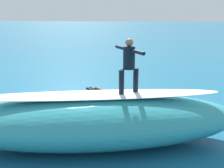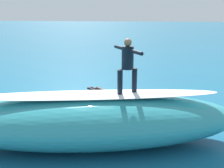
{
  "view_description": "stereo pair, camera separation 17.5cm",
  "coord_description": "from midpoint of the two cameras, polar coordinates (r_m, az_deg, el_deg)",
  "views": [
    {
      "loc": [
        -1.77,
        9.76,
        3.95
      ],
      "look_at": [
        -1.04,
        -0.24,
        1.18
      ],
      "focal_mm": 46.46,
      "sensor_mm": 36.0,
      "label": 1
    },
    {
      "loc": [
        -1.94,
        9.75,
        3.95
      ],
      "look_at": [
        -1.04,
        -0.24,
        1.18
      ],
      "focal_mm": 46.46,
      "sensor_mm": 36.0,
      "label": 2
    }
  ],
  "objects": [
    {
      "name": "ground_plane",
      "position": [
        10.69,
        -6.19,
        -6.32
      ],
      "size": [
        120.0,
        120.0,
        0.0
      ],
      "primitive_type": "plane",
      "color": "#196084"
    },
    {
      "name": "wave_crest",
      "position": [
        8.36,
        -3.95,
        -7.22
      ],
      "size": [
        8.72,
        3.94,
        1.46
      ],
      "primitive_type": "ellipsoid",
      "rotation": [
        0.0,
        0.0,
        0.16
      ],
      "color": "teal",
      "rests_on": "ground_plane"
    },
    {
      "name": "wave_foam_lip",
      "position": [
        8.09,
        -4.05,
        -2.17
      ],
      "size": [
        7.2,
        2.07,
        0.08
      ],
      "primitive_type": "ellipsoid",
      "rotation": [
        0.0,
        0.0,
        0.16
      ],
      "color": "white",
      "rests_on": "wave_crest"
    },
    {
      "name": "surfboard_riding",
      "position": [
        8.16,
        2.65,
        -2.01
      ],
      "size": [
        1.85,
        1.42,
        0.07
      ],
      "primitive_type": "ellipsoid",
      "rotation": [
        0.0,
        0.0,
        0.55
      ],
      "color": "#33B2D1",
      "rests_on": "wave_crest"
    },
    {
      "name": "surfer_riding",
      "position": [
        7.94,
        2.73,
        4.37
      ],
      "size": [
        0.84,
        1.28,
        1.53
      ],
      "rotation": [
        0.0,
        0.0,
        0.55
      ],
      "color": "black",
      "rests_on": "surfboard_riding"
    },
    {
      "name": "surfboard_paddling",
      "position": [
        12.89,
        -2.46,
        -2.23
      ],
      "size": [
        1.84,
        1.98,
        0.07
      ],
      "primitive_type": "ellipsoid",
      "rotation": [
        0.0,
        0.0,
        2.3
      ],
      "color": "#33B2D1",
      "rests_on": "ground_plane"
    },
    {
      "name": "surfer_paddling",
      "position": [
        12.94,
        -2.78,
        -1.42
      ],
      "size": [
        1.23,
        1.34,
        0.29
      ],
      "rotation": [
        0.0,
        0.0,
        2.3
      ],
      "color": "black",
      "rests_on": "surfboard_paddling"
    },
    {
      "name": "foam_patch_near",
      "position": [
        13.36,
        -4.54,
        -1.49
      ],
      "size": [
        0.65,
        0.62,
        0.13
      ],
      "primitive_type": "ellipsoid",
      "rotation": [
        0.0,
        0.0,
        0.67
      ],
      "color": "white",
      "rests_on": "ground_plane"
    },
    {
      "name": "foam_patch_mid",
      "position": [
        12.27,
        -18.9,
        -3.89
      ],
      "size": [
        0.84,
        0.74,
        0.12
      ],
      "primitive_type": "ellipsoid",
      "rotation": [
        0.0,
        0.0,
        2.87
      ],
      "color": "white",
      "rests_on": "ground_plane"
    },
    {
      "name": "foam_patch_far",
      "position": [
        10.1,
        -19.73,
        -7.99
      ],
      "size": [
        0.87,
        0.93,
        0.17
      ],
      "primitive_type": "ellipsoid",
      "rotation": [
        0.0,
        0.0,
        1.9
      ],
      "color": "white",
      "rests_on": "ground_plane"
    }
  ]
}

